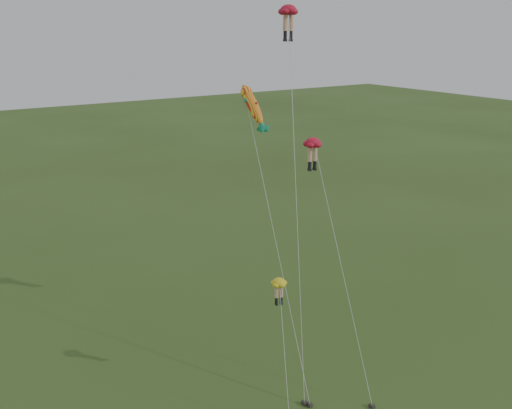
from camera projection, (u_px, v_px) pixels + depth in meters
ground at (306, 401)px, 36.37m from camera, size 300.00×300.00×0.00m
legs_kite_red_high at (289, 19)px, 38.79m from camera, size 5.96×10.19×24.27m
legs_kite_red_mid at (314, 149)px, 39.78m from camera, size 3.10×10.31×15.44m
legs_kite_yellow at (279, 289)px, 34.26m from camera, size 2.20×4.14×8.41m
fish_kite at (253, 106)px, 40.05m from camera, size 3.10×11.96×19.14m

